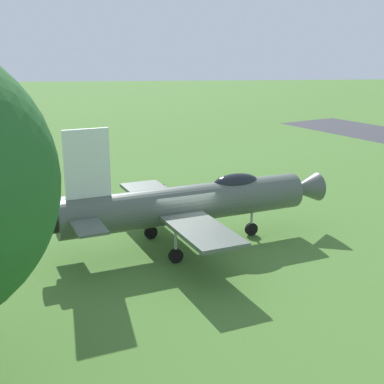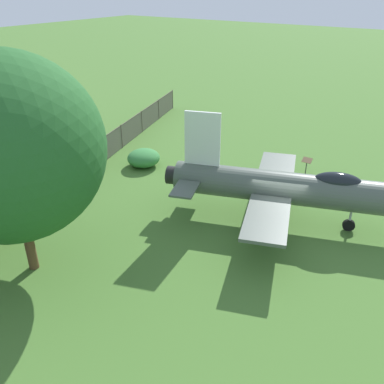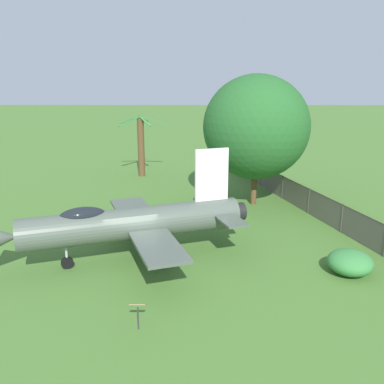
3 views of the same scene
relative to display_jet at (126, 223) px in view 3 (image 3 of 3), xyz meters
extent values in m
plane|color=#47722D|center=(0.11, -0.33, -1.99)|extent=(200.00, 200.00, 0.00)
cylinder|color=#4C564C|center=(0.11, -0.33, -0.05)|extent=(5.13, 10.94, 1.60)
cone|color=#4C564C|center=(-1.89, 5.45, -0.05)|extent=(1.81, 1.96, 1.36)
cylinder|color=black|center=(2.01, -5.77, -0.05)|extent=(1.11, 0.88, 0.96)
ellipsoid|color=black|center=(-0.68, 1.96, 0.63)|extent=(1.57, 2.37, 0.84)
cube|color=white|center=(1.49, -4.29, 2.12)|extent=(0.72, 1.75, 2.74)
cube|color=#4C564C|center=(-2.39, -1.78, -0.25)|extent=(4.47, 3.14, 0.16)
cube|color=#4C564C|center=(2.98, 0.08, -0.25)|extent=(4.47, 3.14, 0.16)
cube|color=#4C564C|center=(0.03, -5.26, 0.11)|extent=(2.06, 1.63, 0.10)
cube|color=#4C564C|center=(3.24, -4.15, 0.11)|extent=(2.06, 1.63, 0.10)
cylinder|color=#A5A8AD|center=(-0.97, 2.80, -0.95)|extent=(0.12, 0.12, 1.48)
cylinder|color=black|center=(-0.97, 2.80, -1.69)|extent=(0.37, 0.63, 0.60)
cylinder|color=#A5A8AD|center=(-0.94, -1.86, -0.95)|extent=(0.12, 0.12, 1.48)
cylinder|color=black|center=(-0.94, -1.86, -1.69)|extent=(0.37, 0.63, 0.60)
cylinder|color=#A5A8AD|center=(1.89, -0.88, -0.95)|extent=(0.12, 0.12, 1.48)
cylinder|color=black|center=(1.89, -0.88, -1.69)|extent=(0.37, 0.63, 0.60)
cylinder|color=brown|center=(9.66, -7.67, -0.21)|extent=(0.41, 0.41, 3.56)
ellipsoid|color=#235B26|center=(9.66, -7.67, 3.54)|extent=(7.20, 7.33, 7.18)
cylinder|color=brown|center=(18.25, 1.35, 0.61)|extent=(0.60, 0.60, 5.22)
cube|color=#387F3D|center=(19.29, 1.15, 3.02)|extent=(2.07, 0.63, 0.67)
cube|color=#387F3D|center=(18.64, 2.37, 3.02)|extent=(0.95, 1.98, 0.88)
cube|color=#387F3D|center=(17.48, 2.19, 3.02)|extent=(1.66, 1.77, 0.75)
cube|color=#387F3D|center=(17.48, 0.80, 3.02)|extent=(1.60, 1.24, 0.69)
cube|color=#387F3D|center=(18.58, 0.16, 3.02)|extent=(0.86, 2.33, 0.88)
cylinder|color=#4C4238|center=(3.96, -12.13, -1.11)|extent=(0.08, 0.08, 1.76)
cylinder|color=#4C4238|center=(7.50, -11.07, -1.11)|extent=(0.08, 0.08, 1.76)
cylinder|color=#4C4238|center=(11.04, -10.01, -1.11)|extent=(0.08, 0.08, 1.76)
cylinder|color=#4C4238|center=(14.58, -8.95, -1.11)|extent=(0.08, 0.08, 1.76)
cylinder|color=#4C4238|center=(18.12, -7.89, -1.11)|extent=(0.08, 0.08, 1.76)
cylinder|color=#4C4238|center=(21.67, -6.83, -1.11)|extent=(0.08, 0.08, 1.76)
cylinder|color=#4C4238|center=(3.96, -12.13, -0.28)|extent=(35.42, 10.66, 0.05)
cube|color=#59544C|center=(3.96, -12.13, -1.11)|extent=(35.41, 10.63, 1.69)
ellipsoid|color=#387F3D|center=(-1.45, -10.78, -1.42)|extent=(2.20, 2.13, 1.14)
cylinder|color=#333333|center=(-6.10, -1.29, -1.54)|extent=(0.06, 0.06, 0.90)
cube|color=olive|center=(-6.10, -1.29, -0.97)|extent=(0.40, 0.60, 0.25)
camera|label=1|loc=(21.88, -1.94, 6.74)|focal=49.61mm
camera|label=2|loc=(17.73, 6.04, 9.12)|focal=38.49mm
camera|label=3|loc=(-20.35, -3.34, 7.37)|focal=40.68mm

